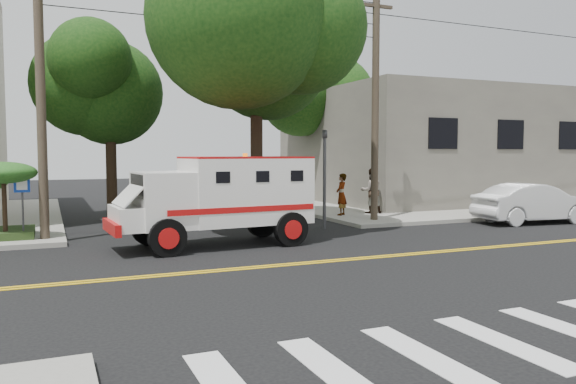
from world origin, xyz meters
name	(u,v)px	position (x,y,z in m)	size (l,w,h in m)	color
ground	(290,265)	(0.00, 0.00, 0.00)	(100.00, 100.00, 0.00)	black
sidewalk_ne	(414,201)	(13.50, 13.50, 0.07)	(17.00, 17.00, 0.15)	gray
building_right	(432,146)	(15.00, 14.00, 3.15)	(14.00, 12.00, 6.00)	#605A52
utility_pole_left	(41,95)	(-5.60, 6.00, 4.50)	(0.28, 0.28, 9.00)	#382D23
utility_pole_right	(375,108)	(6.30, 6.20, 4.50)	(0.28, 0.28, 9.00)	#382D23
tree_main	(271,28)	(1.94, 6.21, 7.20)	(6.08, 5.70, 9.85)	black
tree_left	(118,81)	(-2.68, 11.79, 5.73)	(4.48, 4.20, 7.70)	black
tree_right	(323,94)	(8.84, 15.77, 6.09)	(4.80, 4.50, 8.20)	black
traffic_signal	(325,168)	(3.80, 5.60, 2.23)	(0.15, 0.18, 3.60)	#3F3F42
accessibility_sign	(22,199)	(-6.20, 6.17, 1.37)	(0.45, 0.10, 2.02)	#3F3F42
armored_truck	(222,195)	(-0.72, 3.45, 1.51)	(5.98, 2.70, 2.66)	white
parked_sedan	(534,203)	(12.14, 3.80, 0.78)	(1.66, 4.76, 1.57)	silver
pedestrian_a	(341,194)	(5.86, 8.07, 1.03)	(0.64, 0.42, 1.76)	gray
pedestrian_b	(371,191)	(7.44, 8.26, 1.12)	(0.95, 0.74, 1.95)	gray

